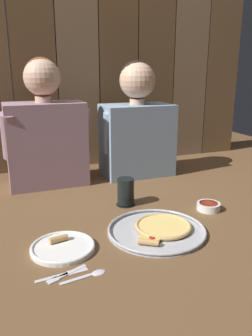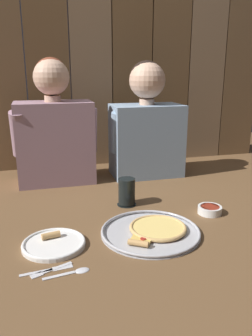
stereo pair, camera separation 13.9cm
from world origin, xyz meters
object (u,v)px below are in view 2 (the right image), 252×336
(drinking_glass, at_px, (127,192))
(dipping_bowl, at_px, (210,209))
(diner_left, at_px, (54,128))
(diner_right, at_px, (147,125))
(dinner_plate, at_px, (54,244))
(pizza_tray, at_px, (153,231))

(drinking_glass, xyz_separation_m, dipping_bowl, (0.31, -0.18, -0.04))
(diner_left, bearing_deg, diner_right, 0.08)
(drinking_glass, distance_m, diner_right, 0.51)
(drinking_glass, xyz_separation_m, diner_left, (-0.27, 0.40, 0.22))
(dinner_plate, height_order, diner_left, diner_left)
(pizza_tray, height_order, diner_left, diner_left)
(dinner_plate, bearing_deg, diner_right, 51.32)
(dinner_plate, height_order, diner_right, diner_right)
(dinner_plate, height_order, drinking_glass, drinking_glass)
(diner_left, bearing_deg, dinner_plate, -95.03)
(pizza_tray, bearing_deg, diner_left, 113.19)
(pizza_tray, height_order, dipping_bowl, dipping_bowl)
(dinner_plate, bearing_deg, diner_left, 84.97)
(pizza_tray, height_order, diner_right, diner_right)
(dinner_plate, xyz_separation_m, diner_left, (0.06, 0.69, 0.27))
(pizza_tray, bearing_deg, diner_right, 73.87)
(drinking_glass, height_order, diner_left, diner_left)
(drinking_glass, distance_m, diner_left, 0.53)
(drinking_glass, bearing_deg, dipping_bowl, -30.16)
(diner_left, xyz_separation_m, diner_right, (0.49, 0.00, -0.00))
(pizza_tray, relative_size, diner_right, 0.58)
(dipping_bowl, bearing_deg, diner_left, 134.86)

